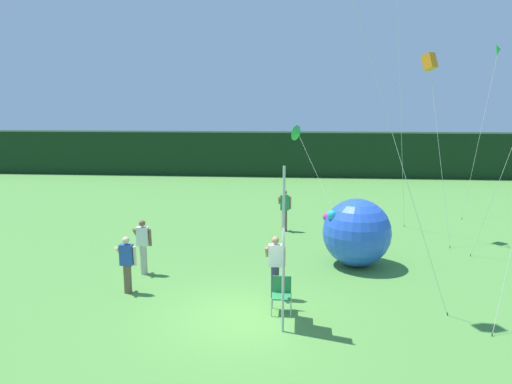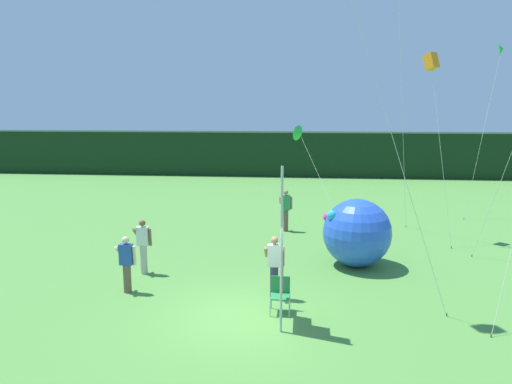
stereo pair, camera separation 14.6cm
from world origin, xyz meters
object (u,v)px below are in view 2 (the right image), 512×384
person_far_left (286,209)px  person_far_right (127,263)px  folding_chair (280,292)px  kite_green_delta_1 (501,51)px  inflatable_balloon (357,233)px  person_mid_field (143,245)px  person_near_banner (274,265)px  banner_flag (282,251)px  kite_green_delta_3 (300,134)px  kite_orange_box_6 (431,63)px

person_far_left → person_far_right: 8.40m
person_far_left → person_far_right: (-4.17, -7.29, -0.08)m
folding_chair → kite_green_delta_1: 17.44m
inflatable_balloon → person_far_left: bearing=120.0°
person_mid_field → person_far_left: person_far_left is taller
person_near_banner → person_far_left: size_ratio=0.98×
person_near_banner → person_mid_field: bearing=159.3°
kite_green_delta_1 → inflatable_balloon: bearing=-129.7°
banner_flag → person_near_banner: (-0.28, 1.71, -0.93)m
person_mid_field → kite_green_delta_1: (14.00, 10.22, 6.81)m
folding_chair → kite_green_delta_3: bearing=88.4°
person_mid_field → kite_green_delta_1: size_ratio=0.21×
person_mid_field → folding_chair: size_ratio=1.94×
person_near_banner → kite_orange_box_6: 10.66m
folding_chair → person_far_left: bearing=91.3°
banner_flag → kite_green_delta_3: (0.26, 12.29, 2.05)m
person_near_banner → kite_green_delta_1: (9.81, 11.80, 6.80)m
inflatable_balloon → person_far_right: bearing=-155.8°
person_mid_field → kite_orange_box_6: bearing=29.1°
person_mid_field → person_far_right: (0.05, -1.56, -0.06)m
person_mid_field → person_far_left: bearing=53.6°
kite_green_delta_3 → folding_chair: bearing=-91.6°
person_far_right → kite_green_delta_3: 11.95m
person_near_banner → person_far_right: person_near_banner is taller
inflatable_balloon → folding_chair: size_ratio=2.50×
person_near_banner → kite_green_delta_3: bearing=87.1°
person_far_right → folding_chair: (4.35, -0.87, -0.35)m
person_mid_field → person_far_left: 7.11m
person_near_banner → kite_green_delta_1: size_ratio=0.21×
banner_flag → folding_chair: banner_flag is taller
kite_orange_box_6 → inflatable_balloon: bearing=-127.1°
folding_chair → kite_green_delta_3: 11.93m
person_near_banner → kite_green_delta_3: 11.01m
person_near_banner → person_far_left: (0.03, 7.31, 0.02)m
folding_chair → kite_green_delta_1: (9.60, 12.65, 7.22)m
banner_flag → person_mid_field: banner_flag is taller
person_far_right → kite_orange_box_6: 13.30m
person_far_left → kite_green_delta_1: 12.73m
banner_flag → person_mid_field: bearing=143.7°
person_mid_field → kite_orange_box_6: kite_orange_box_6 is taller
person_far_left → person_mid_field: bearing=-126.4°
kite_orange_box_6 → folding_chair: bearing=-124.1°
person_mid_field → kite_orange_box_6: size_ratio=0.24×
banner_flag → person_near_banner: 1.97m
person_near_banner → kite_green_delta_3: (0.54, 10.58, 2.98)m
person_near_banner → person_far_left: 7.31m
folding_chair → kite_green_delta_1: bearing=52.8°
banner_flag → kite_green_delta_3: kite_green_delta_3 is taller
inflatable_balloon → kite_green_delta_1: bearing=50.3°
folding_chair → kite_orange_box_6: (5.30, 7.82, 6.31)m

